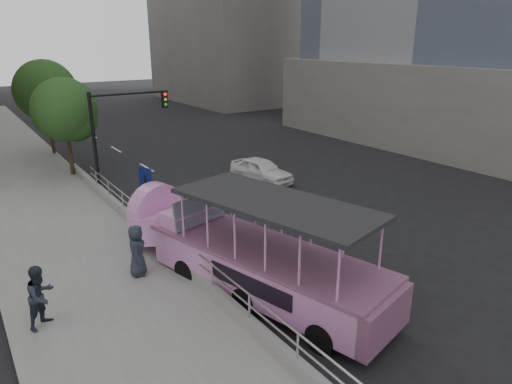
{
  "coord_description": "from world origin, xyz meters",
  "views": [
    {
      "loc": [
        -8.78,
        -10.65,
        7.6
      ],
      "look_at": [
        0.22,
        2.63,
        2.23
      ],
      "focal_mm": 32.0,
      "sensor_mm": 36.0,
      "label": 1
    }
  ],
  "objects_px": {
    "pedestrian_mid": "(41,296)",
    "parking_sign": "(147,197)",
    "street_tree_near": "(67,112)",
    "street_tree_far": "(48,93)",
    "duck_boat": "(242,253)",
    "car": "(261,170)",
    "pedestrian_far": "(137,250)",
    "traffic_signal": "(116,124)"
  },
  "relations": [
    {
      "from": "car",
      "to": "traffic_signal",
      "type": "relative_size",
      "value": 0.76
    },
    {
      "from": "street_tree_near",
      "to": "car",
      "type": "bearing_deg",
      "value": -37.02
    },
    {
      "from": "car",
      "to": "street_tree_far",
      "type": "xyz_separation_m",
      "value": [
        -8.33,
        12.43,
        3.63
      ]
    },
    {
      "from": "parking_sign",
      "to": "street_tree_far",
      "type": "bearing_deg",
      "value": 90.36
    },
    {
      "from": "duck_boat",
      "to": "traffic_signal",
      "type": "bearing_deg",
      "value": 89.4
    },
    {
      "from": "pedestrian_mid",
      "to": "duck_boat",
      "type": "bearing_deg",
      "value": -44.59
    },
    {
      "from": "parking_sign",
      "to": "traffic_signal",
      "type": "distance_m",
      "value": 7.46
    },
    {
      "from": "pedestrian_mid",
      "to": "street_tree_far",
      "type": "xyz_separation_m",
      "value": [
        4.47,
        20.66,
        3.14
      ]
    },
    {
      "from": "street_tree_far",
      "to": "car",
      "type": "bearing_deg",
      "value": -56.18
    },
    {
      "from": "street_tree_far",
      "to": "street_tree_near",
      "type": "bearing_deg",
      "value": -91.91
    },
    {
      "from": "car",
      "to": "street_tree_far",
      "type": "relative_size",
      "value": 0.61
    },
    {
      "from": "car",
      "to": "parking_sign",
      "type": "bearing_deg",
      "value": -163.31
    },
    {
      "from": "street_tree_far",
      "to": "pedestrian_mid",
      "type": "bearing_deg",
      "value": -102.21
    },
    {
      "from": "duck_boat",
      "to": "street_tree_far",
      "type": "bearing_deg",
      "value": 93.38
    },
    {
      "from": "duck_boat",
      "to": "traffic_signal",
      "type": "relative_size",
      "value": 1.94
    },
    {
      "from": "pedestrian_mid",
      "to": "street_tree_near",
      "type": "height_order",
      "value": "street_tree_near"
    },
    {
      "from": "pedestrian_mid",
      "to": "parking_sign",
      "type": "relative_size",
      "value": 0.57
    },
    {
      "from": "street_tree_near",
      "to": "parking_sign",
      "type": "bearing_deg",
      "value": -88.36
    },
    {
      "from": "pedestrian_mid",
      "to": "street_tree_near",
      "type": "xyz_separation_m",
      "value": [
        4.27,
        14.66,
        2.65
      ]
    },
    {
      "from": "parking_sign",
      "to": "pedestrian_mid",
      "type": "bearing_deg",
      "value": -138.4
    },
    {
      "from": "duck_boat",
      "to": "parking_sign",
      "type": "distance_m",
      "value": 5.1
    },
    {
      "from": "pedestrian_mid",
      "to": "street_tree_near",
      "type": "distance_m",
      "value": 15.5
    },
    {
      "from": "traffic_signal",
      "to": "street_tree_near",
      "type": "height_order",
      "value": "street_tree_near"
    },
    {
      "from": "duck_boat",
      "to": "pedestrian_far",
      "type": "relative_size",
      "value": 5.84
    },
    {
      "from": "traffic_signal",
      "to": "car",
      "type": "bearing_deg",
      "value": -23.42
    },
    {
      "from": "car",
      "to": "street_tree_near",
      "type": "distance_m",
      "value": 11.14
    },
    {
      "from": "pedestrian_mid",
      "to": "traffic_signal",
      "type": "relative_size",
      "value": 0.33
    },
    {
      "from": "pedestrian_far",
      "to": "street_tree_far",
      "type": "xyz_separation_m",
      "value": [
        1.39,
        19.42,
        3.14
      ]
    },
    {
      "from": "street_tree_near",
      "to": "duck_boat",
      "type": "bearing_deg",
      "value": -84.58
    },
    {
      "from": "pedestrian_mid",
      "to": "street_tree_far",
      "type": "distance_m",
      "value": 21.37
    },
    {
      "from": "pedestrian_mid",
      "to": "parking_sign",
      "type": "distance_m",
      "value": 6.16
    },
    {
      "from": "car",
      "to": "parking_sign",
      "type": "xyz_separation_m",
      "value": [
        -8.23,
        -4.17,
        1.21
      ]
    },
    {
      "from": "duck_boat",
      "to": "street_tree_far",
      "type": "xyz_separation_m",
      "value": [
        -1.27,
        21.52,
        3.1
      ]
    },
    {
      "from": "pedestrian_far",
      "to": "parking_sign",
      "type": "distance_m",
      "value": 3.27
    },
    {
      "from": "pedestrian_far",
      "to": "car",
      "type": "bearing_deg",
      "value": -31.13
    },
    {
      "from": "duck_boat",
      "to": "car",
      "type": "xyz_separation_m",
      "value": [
        7.06,
        9.09,
        -0.53
      ]
    },
    {
      "from": "traffic_signal",
      "to": "duck_boat",
      "type": "bearing_deg",
      "value": -90.6
    },
    {
      "from": "parking_sign",
      "to": "street_tree_near",
      "type": "height_order",
      "value": "street_tree_near"
    },
    {
      "from": "parking_sign",
      "to": "traffic_signal",
      "type": "bearing_deg",
      "value": 79.78
    },
    {
      "from": "pedestrian_mid",
      "to": "car",
      "type": "bearing_deg",
      "value": -3.32
    },
    {
      "from": "duck_boat",
      "to": "car",
      "type": "height_order",
      "value": "duck_boat"
    },
    {
      "from": "street_tree_far",
      "to": "duck_boat",
      "type": "bearing_deg",
      "value": -86.62
    }
  ]
}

